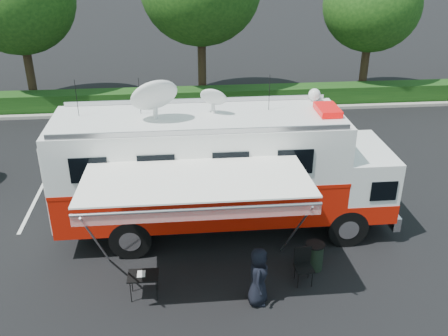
# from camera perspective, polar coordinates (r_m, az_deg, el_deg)

# --- Properties ---
(ground_plane) EXTENTS (120.00, 120.00, 0.00)m
(ground_plane) POSITION_cam_1_polar(r_m,az_deg,el_deg) (16.06, 0.17, -6.89)
(ground_plane) COLOR black
(ground_plane) RESTS_ON ground
(back_border) EXTENTS (60.00, 6.14, 8.87)m
(back_border) POSITION_cam_1_polar(r_m,az_deg,el_deg) (26.70, -0.07, 17.99)
(back_border) COLOR #9E998E
(back_border) RESTS_ON ground_plane
(stall_lines) EXTENTS (24.12, 5.50, 0.01)m
(stall_lines) POSITION_cam_1_polar(r_m,az_deg,el_deg) (18.61, -2.26, -1.95)
(stall_lines) COLOR silver
(stall_lines) RESTS_ON ground_plane
(command_truck) EXTENTS (10.11, 2.78, 4.86)m
(command_truck) POSITION_cam_1_polar(r_m,az_deg,el_deg) (15.02, -0.15, -0.23)
(command_truck) COLOR black
(command_truck) RESTS_ON ground_plane
(awning) EXTENTS (5.52, 2.84, 3.33)m
(awning) POSITION_cam_1_polar(r_m,az_deg,el_deg) (11.93, -3.22, -1.97)
(awning) COLOR white
(awning) RESTS_ON ground_plane
(person) EXTENTS (0.66, 0.88, 1.62)m
(person) POSITION_cam_1_polar(r_m,az_deg,el_deg) (13.31, 3.83, -15.01)
(person) COLOR black
(person) RESTS_ON ground_plane
(folding_table) EXTENTS (0.81, 0.58, 0.68)m
(folding_table) POSITION_cam_1_polar(r_m,az_deg,el_deg) (13.22, -9.22, -12.13)
(folding_table) COLOR black
(folding_table) RESTS_ON ground_plane
(folding_chair) EXTENTS (0.51, 0.54, 1.00)m
(folding_chair) POSITION_cam_1_polar(r_m,az_deg,el_deg) (13.76, 9.04, -10.57)
(folding_chair) COLOR black
(folding_chair) RESTS_ON ground_plane
(trash_bin) EXTENTS (0.54, 0.54, 0.81)m
(trash_bin) POSITION_cam_1_polar(r_m,az_deg,el_deg) (14.36, 10.27, -9.86)
(trash_bin) COLOR black
(trash_bin) RESTS_ON ground_plane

